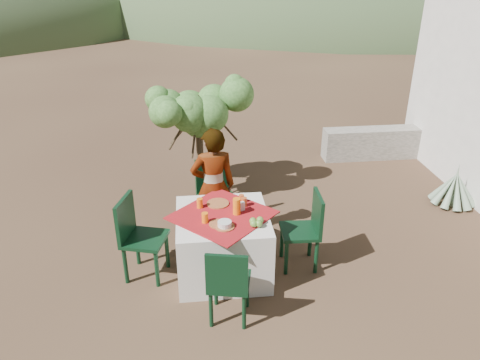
% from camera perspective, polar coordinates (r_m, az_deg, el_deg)
% --- Properties ---
extents(ground, '(160.00, 160.00, 0.00)m').
position_cam_1_polar(ground, '(5.34, -4.39, -13.14)').
color(ground, '#332117').
rests_on(ground, ground).
extents(table, '(1.30, 1.30, 0.76)m').
position_cam_1_polar(table, '(5.38, -2.10, -7.75)').
color(table, white).
rests_on(table, ground).
extents(chair_far, '(0.56, 0.56, 0.98)m').
position_cam_1_polar(chair_far, '(6.14, -3.01, -1.42)').
color(chair_far, black).
rests_on(chair_far, ground).
extents(chair_near, '(0.48, 0.48, 0.88)m').
position_cam_1_polar(chair_near, '(4.64, -1.44, -12.35)').
color(chair_near, black).
rests_on(chair_near, ground).
extents(chair_left, '(0.56, 0.56, 0.98)m').
position_cam_1_polar(chair_left, '(5.37, -12.43, -6.44)').
color(chair_left, black).
rests_on(chair_left, ground).
extents(chair_right, '(0.45, 0.45, 0.93)m').
position_cam_1_polar(chair_right, '(5.47, 8.15, -5.70)').
color(chair_right, black).
rests_on(chair_right, ground).
extents(person, '(0.60, 0.43, 1.53)m').
position_cam_1_polar(person, '(5.77, -3.28, -0.86)').
color(person, '#8C6651').
rests_on(person, ground).
extents(shrub_tree, '(1.37, 1.34, 1.61)m').
position_cam_1_polar(shrub_tree, '(6.79, -4.66, 7.89)').
color(shrub_tree, '#3E301F').
rests_on(shrub_tree, ground).
extents(agave, '(0.68, 0.66, 0.71)m').
position_cam_1_polar(agave, '(7.56, 24.65, -0.99)').
color(agave, gray).
rests_on(agave, ground).
extents(stone_wall, '(2.60, 0.35, 0.55)m').
position_cam_1_polar(stone_wall, '(8.95, 18.28, 4.39)').
color(stone_wall, gray).
rests_on(stone_wall, ground).
extents(plate_far, '(0.26, 0.26, 0.01)m').
position_cam_1_polar(plate_far, '(5.39, -2.72, -2.87)').
color(plate_far, brown).
rests_on(plate_far, table).
extents(plate_near, '(0.20, 0.20, 0.01)m').
position_cam_1_polar(plate_near, '(4.99, -2.67, -5.37)').
color(plate_near, brown).
rests_on(plate_near, table).
extents(glass_far, '(0.07, 0.07, 0.11)m').
position_cam_1_polar(glass_far, '(5.31, -4.93, -2.82)').
color(glass_far, orange).
rests_on(glass_far, table).
extents(glass_near, '(0.07, 0.07, 0.11)m').
position_cam_1_polar(glass_near, '(5.02, -4.30, -4.61)').
color(glass_near, orange).
rests_on(glass_near, table).
extents(juice_pitcher, '(0.09, 0.09, 0.19)m').
position_cam_1_polar(juice_pitcher, '(5.14, -0.40, -3.22)').
color(juice_pitcher, orange).
rests_on(juice_pitcher, table).
extents(bowl_plate, '(0.21, 0.21, 0.01)m').
position_cam_1_polar(bowl_plate, '(4.95, -1.88, -5.69)').
color(bowl_plate, brown).
rests_on(bowl_plate, table).
extents(white_bowl, '(0.15, 0.15, 0.05)m').
position_cam_1_polar(white_bowl, '(4.93, -1.89, -5.36)').
color(white_bowl, silver).
rests_on(white_bowl, bowl_plate).
extents(jar_left, '(0.07, 0.07, 0.11)m').
position_cam_1_polar(jar_left, '(5.32, 0.49, -2.69)').
color(jar_left, '#BA4C20').
rests_on(jar_left, table).
extents(jar_right, '(0.06, 0.06, 0.09)m').
position_cam_1_polar(jar_right, '(5.40, 0.18, -2.27)').
color(jar_right, '#BA4C20').
rests_on(jar_right, table).
extents(napkin_holder, '(0.09, 0.07, 0.10)m').
position_cam_1_polar(napkin_holder, '(5.23, 0.15, -3.24)').
color(napkin_holder, silver).
rests_on(napkin_holder, table).
extents(fruit_cluster, '(0.16, 0.14, 0.08)m').
position_cam_1_polar(fruit_cluster, '(4.96, 2.01, -5.14)').
color(fruit_cluster, olive).
rests_on(fruit_cluster, table).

